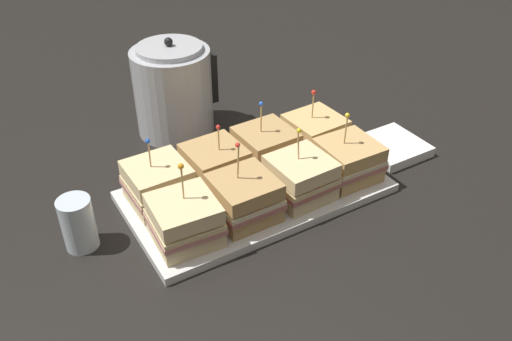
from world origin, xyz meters
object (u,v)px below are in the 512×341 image
(sandwich_back_center_right, at_px, (266,148))
(serving_platter, at_px, (256,191))
(sandwich_back_center_left, at_px, (215,165))
(sandwich_front_far_right, at_px, (348,160))
(sandwich_back_far_left, at_px, (158,184))
(sandwich_back_far_right, at_px, (315,134))
(kettle_steel, at_px, (173,90))
(sandwich_front_center_right, at_px, (301,178))
(sandwich_front_far_left, at_px, (185,221))
(sandwich_front_center_left, at_px, (244,198))
(napkin_stack, at_px, (392,147))
(drinking_glass, at_px, (78,223))

(sandwich_back_center_right, bearing_deg, serving_platter, -134.54)
(sandwich_back_center_left, bearing_deg, sandwich_back_center_right, -0.75)
(sandwich_front_far_right, distance_m, sandwich_back_center_right, 0.18)
(sandwich_back_far_left, relative_size, sandwich_back_far_right, 1.00)
(sandwich_back_far_left, relative_size, kettle_steel, 0.62)
(sandwich_back_center_left, relative_size, sandwich_back_center_right, 0.89)
(sandwich_back_center_left, relative_size, kettle_steel, 0.58)
(sandwich_front_center_right, bearing_deg, sandwich_back_center_right, 90.64)
(sandwich_front_far_left, bearing_deg, serving_platter, 19.34)
(sandwich_back_center_left, height_order, sandwich_back_far_right, sandwich_back_far_right)
(sandwich_front_center_left, height_order, sandwich_front_far_right, sandwich_front_center_left)
(sandwich_back_far_left, distance_m, napkin_stack, 0.56)
(sandwich_back_center_right, height_order, sandwich_back_far_right, sandwich_back_center_right)
(sandwich_back_far_right, bearing_deg, sandwich_back_far_left, -179.89)
(sandwich_front_far_right, relative_size, sandwich_back_far_left, 1.02)
(sandwich_front_far_left, relative_size, kettle_steel, 0.66)
(sandwich_back_center_left, bearing_deg, kettle_steel, 83.82)
(sandwich_front_far_right, xyz_separation_m, sandwich_back_center_right, (-0.13, 0.13, 0.00))
(serving_platter, relative_size, sandwich_front_center_right, 3.45)
(sandwich_back_center_left, xyz_separation_m, napkin_stack, (0.42, -0.09, -0.05))
(sandwich_front_far_left, relative_size, sandwich_back_far_right, 1.07)
(sandwich_back_far_left, distance_m, drinking_glass, 0.17)
(sandwich_front_center_right, height_order, sandwich_back_far_right, sandwich_front_center_right)
(napkin_stack, bearing_deg, sandwich_back_far_left, 171.69)
(serving_platter, height_order, sandwich_back_center_right, sandwich_back_center_right)
(sandwich_front_far_left, bearing_deg, kettle_steel, 68.39)
(sandwich_front_center_right, bearing_deg, napkin_stack, 8.99)
(sandwich_front_far_left, distance_m, sandwich_back_far_left, 0.13)
(sandwich_front_center_right, distance_m, drinking_glass, 0.44)
(sandwich_back_far_right, distance_m, kettle_steel, 0.36)
(serving_platter, distance_m, drinking_glass, 0.36)
(serving_platter, relative_size, sandwich_back_center_left, 3.82)
(sandwich_front_center_right, relative_size, kettle_steel, 0.64)
(sandwich_front_center_left, xyz_separation_m, drinking_glass, (-0.29, 0.10, -0.01))
(sandwich_back_center_right, height_order, kettle_steel, kettle_steel)
(serving_platter, bearing_deg, sandwich_front_far_left, -160.66)
(sandwich_front_center_left, relative_size, drinking_glass, 1.57)
(sandwich_back_center_right, xyz_separation_m, kettle_steel, (-0.10, 0.27, 0.05))
(sandwich_back_far_right, xyz_separation_m, napkin_stack, (0.17, -0.08, -0.05))
(kettle_steel, distance_m, napkin_stack, 0.54)
(sandwich_front_far_left, relative_size, sandwich_front_far_right, 1.05)
(sandwich_front_center_left, relative_size, napkin_stack, 1.17)
(sandwich_back_far_right, xyz_separation_m, drinking_glass, (-0.55, -0.03, -0.01))
(sandwich_front_center_left, height_order, napkin_stack, sandwich_front_center_left)
(sandwich_front_center_left, xyz_separation_m, napkin_stack, (0.43, 0.05, -0.05))
(napkin_stack, bearing_deg, sandwich_front_far_right, -165.90)
(sandwich_front_center_right, relative_size, drinking_glass, 1.47)
(kettle_steel, bearing_deg, sandwich_back_center_right, -70.59)
(sandwich_back_far_left, xyz_separation_m, drinking_glass, (-0.17, -0.03, -0.01))
(sandwich_back_center_right, relative_size, drinking_glass, 1.50)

